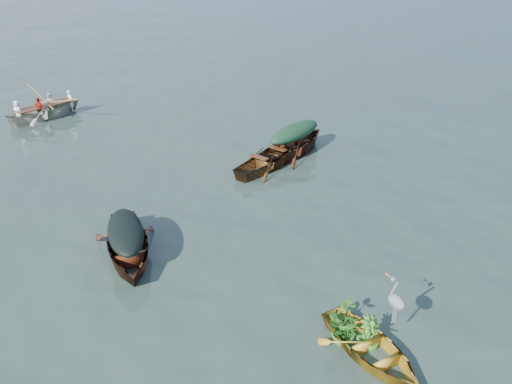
% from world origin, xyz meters
% --- Properties ---
extents(ground, '(140.00, 140.00, 0.00)m').
position_xyz_m(ground, '(0.00, 0.00, 0.00)').
color(ground, '#2E4138').
rests_on(ground, ground).
extents(yellow_dinghy, '(1.41, 2.86, 0.73)m').
position_xyz_m(yellow_dinghy, '(-0.93, -4.38, 0.00)').
color(yellow_dinghy, '#C68926').
rests_on(yellow_dinghy, ground).
extents(dark_covered_boat, '(2.10, 4.12, 1.00)m').
position_xyz_m(dark_covered_boat, '(-3.94, 0.76, 0.00)').
color(dark_covered_boat, '#501C12').
rests_on(dark_covered_boat, ground).
extents(green_tarp_boat, '(4.92, 3.32, 1.13)m').
position_xyz_m(green_tarp_boat, '(2.79, 4.38, 0.00)').
color(green_tarp_boat, '#4C2411').
rests_on(green_tarp_boat, ground).
extents(open_wooden_boat, '(4.18, 2.73, 0.91)m').
position_xyz_m(open_wooden_boat, '(1.42, 3.75, 0.00)').
color(open_wooden_boat, '#553215').
rests_on(open_wooden_boat, ground).
extents(rowed_boat, '(4.64, 3.08, 1.08)m').
position_xyz_m(rowed_boat, '(-4.34, 12.57, 0.00)').
color(rowed_boat, beige).
rests_on(rowed_boat, ground).
extents(dark_tarp_cover, '(1.15, 2.27, 0.40)m').
position_xyz_m(dark_tarp_cover, '(-3.94, 0.76, 0.70)').
color(dark_tarp_cover, black).
rests_on(dark_tarp_cover, dark_covered_boat).
extents(green_tarp_cover, '(2.71, 1.83, 0.52)m').
position_xyz_m(green_tarp_cover, '(2.79, 4.38, 0.82)').
color(green_tarp_cover, '#16361E').
rests_on(green_tarp_cover, green_tarp_boat).
extents(thwart_benches, '(2.14, 1.48, 0.04)m').
position_xyz_m(thwart_benches, '(1.42, 3.75, 0.48)').
color(thwart_benches, '#452210').
rests_on(thwart_benches, open_wooden_boat).
extents(heron, '(0.31, 0.42, 0.92)m').
position_xyz_m(heron, '(-0.39, -4.29, 0.82)').
color(heron, gray).
rests_on(heron, yellow_dinghy).
extents(dinghy_weeds, '(0.76, 0.95, 0.60)m').
position_xyz_m(dinghy_weeds, '(-0.95, -3.83, 0.66)').
color(dinghy_weeds, '#34741E').
rests_on(dinghy_weeds, yellow_dinghy).
extents(rowers, '(3.36, 2.40, 0.76)m').
position_xyz_m(rowers, '(-4.34, 12.57, 0.92)').
color(rowers, silver).
rests_on(rowers, rowed_boat).
extents(oars, '(1.62, 2.62, 0.06)m').
position_xyz_m(oars, '(-4.34, 12.57, 0.57)').
color(oars, olive).
rests_on(oars, rowed_boat).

